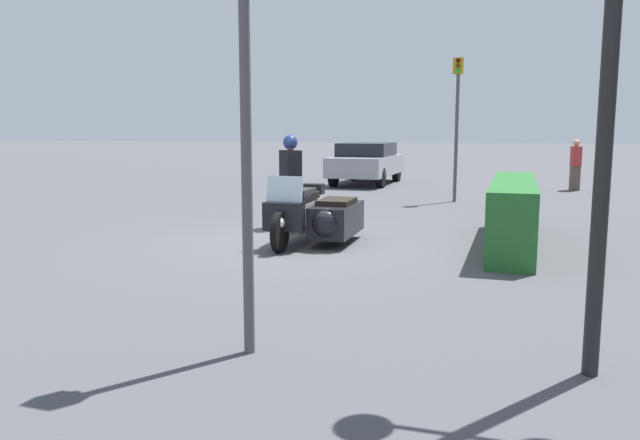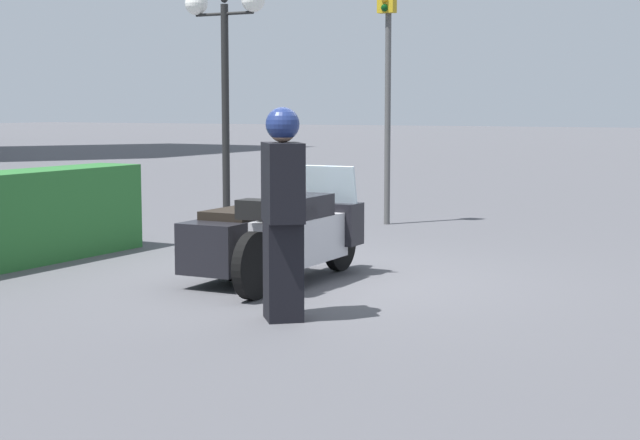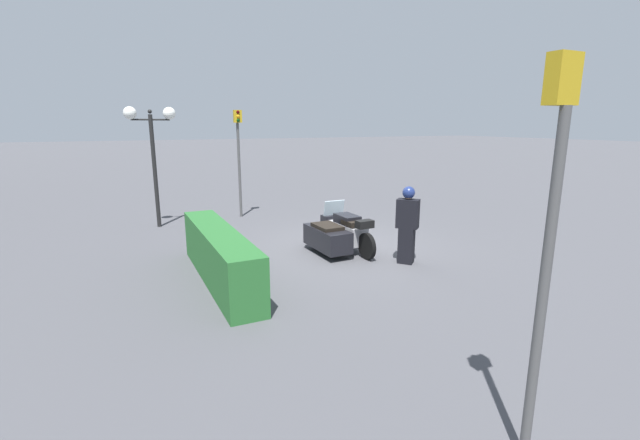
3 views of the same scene
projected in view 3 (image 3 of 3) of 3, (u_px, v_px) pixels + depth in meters
ground_plane at (341, 247)px, 10.97m from camera, size 160.00×160.00×0.00m
police_motorcycle at (335, 233)px, 10.58m from camera, size 2.44×1.22×1.15m
officer_rider at (407, 223)px, 9.56m from camera, size 0.55×0.53×1.76m
hedge_bush_curbside at (219, 256)px, 8.54m from camera, size 4.23×0.66×1.05m
twin_lamp_post at (152, 132)px, 12.56m from camera, size 0.37×1.44×3.58m
traffic_light_near at (239, 148)px, 14.08m from camera, size 0.23×0.26×3.53m
traffic_light_far at (550, 213)px, 3.54m from camera, size 0.23×0.26×3.64m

